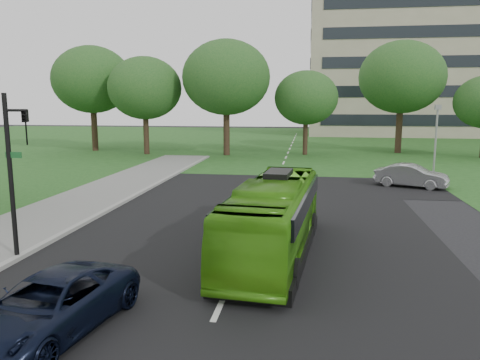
% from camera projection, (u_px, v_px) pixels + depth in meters
% --- Properties ---
extents(ground, '(160.00, 160.00, 0.00)m').
position_uv_depth(ground, '(251.00, 237.00, 17.63)').
color(ground, black).
rests_on(ground, ground).
extents(street_surfaces, '(120.00, 120.00, 0.15)m').
position_uv_depth(street_surfaces, '(280.00, 161.00, 39.87)').
color(street_surfaces, black).
rests_on(street_surfaces, ground).
extents(office_building, '(40.10, 20.10, 25.00)m').
position_uv_depth(office_building, '(440.00, 54.00, 72.81)').
color(office_building, '#9E957B').
rests_on(office_building, ground).
extents(tree_park_a, '(7.03, 7.03, 9.34)m').
position_uv_depth(tree_park_a, '(145.00, 88.00, 44.75)').
color(tree_park_a, black).
rests_on(tree_park_a, ground).
extents(tree_park_b, '(8.25, 8.25, 10.81)m').
position_uv_depth(tree_park_b, '(226.00, 78.00, 43.71)').
color(tree_park_b, black).
rests_on(tree_park_b, ground).
extents(tree_park_c, '(6.02, 6.02, 8.00)m').
position_uv_depth(tree_park_c, '(306.00, 98.00, 44.38)').
color(tree_park_c, black).
rests_on(tree_park_c, ground).
extents(tree_park_d, '(8.29, 8.29, 10.97)m').
position_uv_depth(tree_park_d, '(402.00, 77.00, 45.68)').
color(tree_park_d, black).
rests_on(tree_park_d, ground).
extents(tree_park_f, '(8.03, 8.03, 10.71)m').
position_uv_depth(tree_park_f, '(92.00, 80.00, 47.82)').
color(tree_park_f, black).
rests_on(tree_park_f, ground).
extents(bus, '(2.92, 9.18, 2.51)m').
position_uv_depth(bus, '(274.00, 218.00, 15.47)').
color(bus, '#459B15').
rests_on(bus, ground).
extents(sedan, '(4.42, 2.90, 1.38)m').
position_uv_depth(sedan, '(411.00, 176.00, 27.94)').
color(sedan, '#ACADB0').
rests_on(sedan, ground).
extents(suv, '(2.86, 4.90, 1.28)m').
position_uv_depth(suv, '(50.00, 306.00, 10.21)').
color(suv, black).
rests_on(suv, ground).
extents(traffic_light, '(0.85, 0.23, 5.32)m').
position_uv_depth(traffic_light, '(14.00, 164.00, 14.65)').
color(traffic_light, black).
rests_on(traffic_light, ground).
extents(camera_pole, '(0.48, 0.44, 4.87)m').
position_uv_depth(camera_pole, '(436.00, 130.00, 32.04)').
color(camera_pole, gray).
rests_on(camera_pole, ground).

